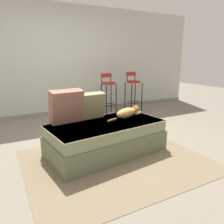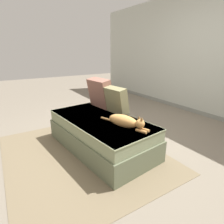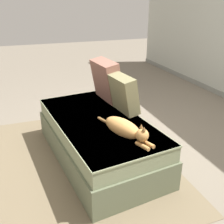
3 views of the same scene
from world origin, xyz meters
The scene contains 10 objects.
ground_plane centered at (0.00, 0.00, 0.00)m, with size 16.00×16.00×0.00m, color slate.
wall_back_panel centered at (0.00, 2.25, 1.30)m, with size 8.00×0.10×2.60m, color #B7BCB2.
wall_baseboard_trim centered at (0.00, 2.20, 0.04)m, with size 8.00×0.02×0.09m, color gray.
area_rug centered at (0.00, -0.70, 0.00)m, with size 2.36×1.95×0.01m, color #75664C.
couch centered at (0.00, -0.40, 0.23)m, with size 1.75×1.04×0.46m.
throw_pillow_corner centered at (-0.49, -0.13, 0.70)m, with size 0.48×0.29×0.48m.
throw_pillow_middle centered at (-0.08, -0.08, 0.66)m, with size 0.41×0.25×0.40m.
cat centered at (0.43, -0.28, 0.54)m, with size 0.73×0.32×0.19m.
bar_stool_near_window centered at (1.08, 1.63, 0.62)m, with size 0.34×0.34×1.00m.
bar_stool_by_doorway centered at (1.81, 1.63, 0.60)m, with size 0.34×0.34×1.01m.
Camera 1 is at (-1.34, -3.09, 1.37)m, focal length 35.00 mm.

